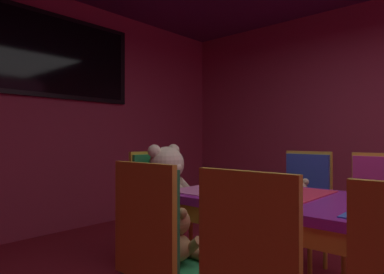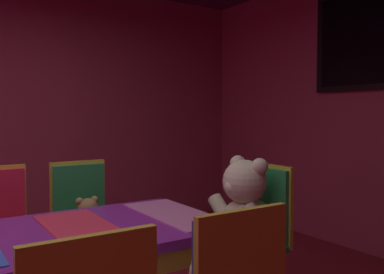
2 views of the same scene
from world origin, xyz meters
The scene contains 11 objects.
wall_back centered at (0.00, 3.20, 1.40)m, with size 5.20×0.12×2.80m, color #99334C.
banquet_table centered at (0.00, 0.00, 0.65)m, with size 0.90×2.02×0.75m.
chair_left_1 centered at (-0.87, 0.00, 0.60)m, with size 0.42×0.41×0.98m.
chair_left_2 centered at (-0.86, 0.57, 0.60)m, with size 0.42×0.41×0.98m.
teddy_left_2 centered at (-0.71, 0.57, 0.58)m, with size 0.24×0.31×0.29m.
chair_right_1 centered at (0.88, 0.00, 0.60)m, with size 0.42×0.41×0.98m.
chair_right_2 centered at (0.87, 0.57, 0.60)m, with size 0.42×0.41×0.98m.
teddy_right_2 centered at (0.73, 0.57, 0.59)m, with size 0.25×0.33×0.31m.
throne_chair centered at (0.00, 1.54, 0.60)m, with size 0.41×0.42×0.98m.
king_teddy_bear centered at (0.00, 1.38, 0.71)m, with size 0.62×0.48×0.59m.
wall_tv centered at (0.00, 3.11, 2.05)m, with size 1.68×0.06×0.97m.
Camera 1 is at (-1.96, -0.65, 1.10)m, focal length 31.51 mm.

